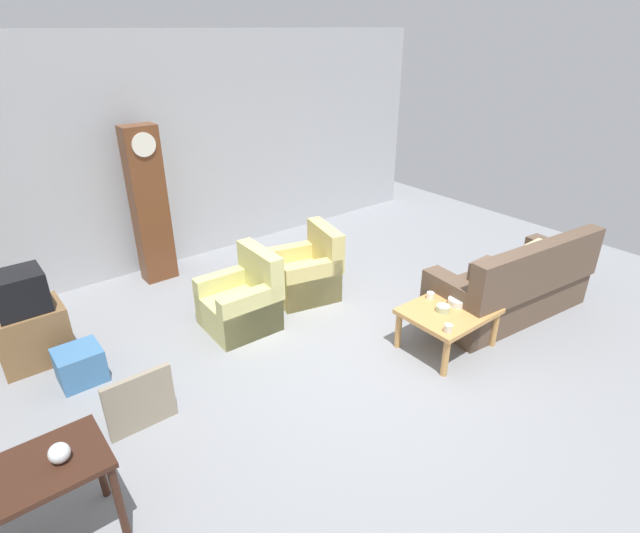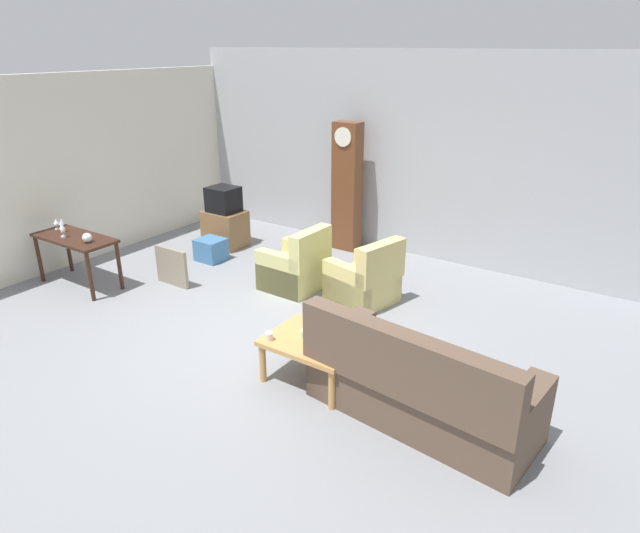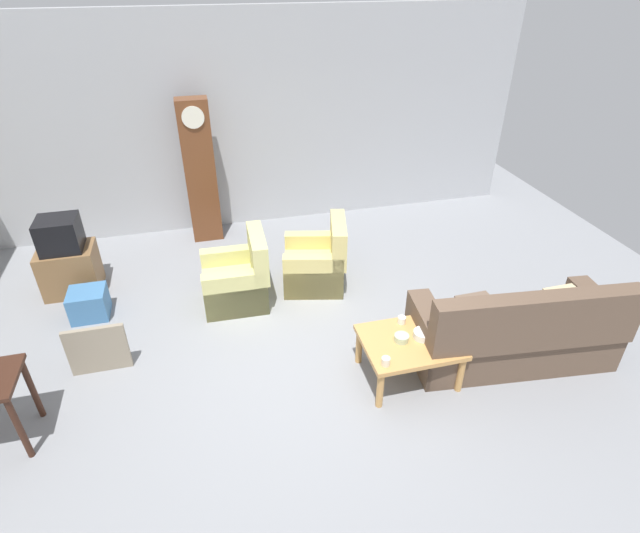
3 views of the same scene
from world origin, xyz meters
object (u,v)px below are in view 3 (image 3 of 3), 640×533
at_px(armchair_olive_near, 238,280).
at_px(framed_picture_leaning, 98,350).
at_px(storage_box_blue, 89,304).
at_px(cup_white_porcelain, 402,320).
at_px(cup_cream_tall, 386,361).
at_px(grandfather_clock, 200,172).
at_px(bowl_white_stacked, 423,335).
at_px(armchair_olive_far, 317,264).
at_px(cup_blue_rimmed, 429,318).
at_px(coffee_table_wood, 410,345).
at_px(tv_crt, 59,234).
at_px(couch_floral, 514,334).
at_px(bowl_shallow_green, 402,338).
at_px(tv_stand_cabinet, 70,270).

height_order(armchair_olive_near, framed_picture_leaning, armchair_olive_near).
height_order(storage_box_blue, cup_white_porcelain, cup_white_porcelain).
height_order(storage_box_blue, cup_cream_tall, cup_cream_tall).
bearing_deg(armchair_olive_near, framed_picture_leaning, -149.77).
distance_m(grandfather_clock, bowl_white_stacked, 4.13).
height_order(armchair_olive_far, grandfather_clock, grandfather_clock).
bearing_deg(cup_blue_rimmed, coffee_table_wood, -142.95).
relative_size(armchair_olive_far, grandfather_clock, 0.45).
relative_size(tv_crt, cup_blue_rimmed, 5.02).
bearing_deg(cup_cream_tall, couch_floral, 8.57).
bearing_deg(grandfather_clock, cup_blue_rimmed, -57.99).
bearing_deg(couch_floral, grandfather_clock, 129.37).
height_order(armchair_olive_far, cup_cream_tall, armchair_olive_far).
height_order(coffee_table_wood, cup_blue_rimmed, cup_blue_rimmed).
distance_m(couch_floral, armchair_olive_near, 3.26).
bearing_deg(storage_box_blue, armchair_olive_near, -4.20).
bearing_deg(cup_cream_tall, coffee_table_wood, 36.38).
distance_m(cup_cream_tall, bowl_shallow_green, 0.40).
bearing_deg(armchair_olive_near, cup_blue_rimmed, -40.24).
height_order(grandfather_clock, tv_crt, grandfather_clock).
relative_size(couch_floral, armchair_olive_far, 2.31).
bearing_deg(bowl_shallow_green, framed_picture_leaning, 164.09).
height_order(coffee_table_wood, grandfather_clock, grandfather_clock).
relative_size(framed_picture_leaning, storage_box_blue, 1.41).
distance_m(armchair_olive_near, armchair_olive_far, 1.06).
relative_size(framed_picture_leaning, cup_cream_tall, 7.20).
bearing_deg(framed_picture_leaning, coffee_table_wood, -15.71).
relative_size(armchair_olive_near, coffee_table_wood, 0.96).
bearing_deg(armchair_olive_near, cup_white_porcelain, -43.78).
bearing_deg(coffee_table_wood, bowl_white_stacked, 3.60).
relative_size(coffee_table_wood, bowl_white_stacked, 5.00).
bearing_deg(armchair_olive_near, tv_crt, 159.47).
bearing_deg(storage_box_blue, framed_picture_leaning, -76.88).
relative_size(grandfather_clock, cup_cream_tall, 25.45).
xyz_separation_m(grandfather_clock, cup_cream_tall, (1.45, -3.88, -0.55)).
xyz_separation_m(armchair_olive_far, coffee_table_wood, (0.49, -1.91, 0.10)).
bearing_deg(cup_white_porcelain, storage_box_blue, 154.15).
bearing_deg(tv_crt, armchair_olive_far, -11.63).
bearing_deg(coffee_table_wood, armchair_olive_far, 104.31).
xyz_separation_m(tv_stand_cabinet, tv_crt, (0.00, 0.00, 0.52)).
xyz_separation_m(grandfather_clock, storage_box_blue, (-1.51, -1.70, -0.89)).
relative_size(tv_crt, bowl_shallow_green, 3.25).
xyz_separation_m(couch_floral, tv_crt, (-4.78, 2.59, 0.48)).
xyz_separation_m(framed_picture_leaning, cup_cream_tall, (2.72, -1.14, 0.24)).
bearing_deg(tv_stand_cabinet, cup_white_porcelain, -32.01).
xyz_separation_m(coffee_table_wood, framed_picture_leaning, (-3.09, 0.87, -0.13)).
bearing_deg(coffee_table_wood, tv_stand_cabinet, 144.75).
distance_m(grandfather_clock, cup_white_porcelain, 3.84).
xyz_separation_m(coffee_table_wood, cup_white_porcelain, (0.02, 0.28, 0.11)).
height_order(tv_crt, bowl_white_stacked, tv_crt).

